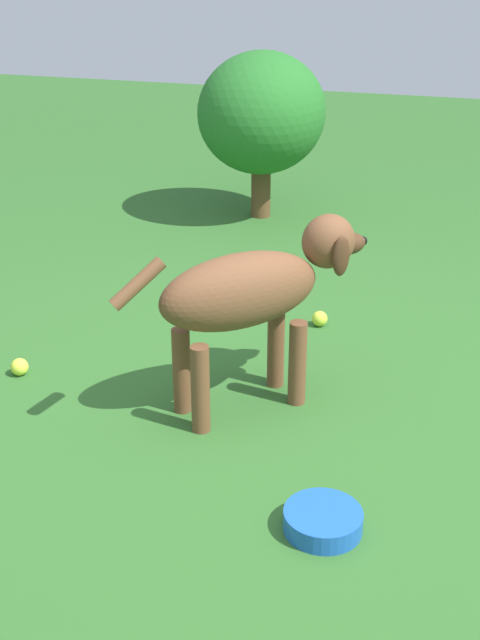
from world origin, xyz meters
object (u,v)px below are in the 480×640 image
(tennis_ball_1, at_px, (320,319))
(tennis_ball_4, at_px, (20,367))
(dog, at_px, (255,291))
(tennis_ball_3, at_px, (195,319))
(water_bowl, at_px, (323,521))

(tennis_ball_1, distance_m, tennis_ball_4, 1.25)
(dog, relative_size, tennis_ball_3, 11.23)
(dog, distance_m, tennis_ball_1, 0.80)
(tennis_ball_3, height_order, water_bowl, tennis_ball_3)
(tennis_ball_1, relative_size, tennis_ball_4, 1.00)
(tennis_ball_1, distance_m, tennis_ball_3, 0.53)
(tennis_ball_3, xyz_separation_m, tennis_ball_4, (-0.61, 0.47, 0.00))
(tennis_ball_1, height_order, tennis_ball_3, same)
(tennis_ball_4, distance_m, water_bowl, 1.38)
(dog, xyz_separation_m, tennis_ball_3, (0.53, 0.43, -0.39))
(tennis_ball_3, bearing_deg, tennis_ball_4, 142.72)
(tennis_ball_3, xyz_separation_m, water_bowl, (-1.12, -0.82, -0.00))
(dog, relative_size, tennis_ball_4, 11.23)
(dog, height_order, water_bowl, dog)
(tennis_ball_1, bearing_deg, tennis_ball_3, 108.77)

